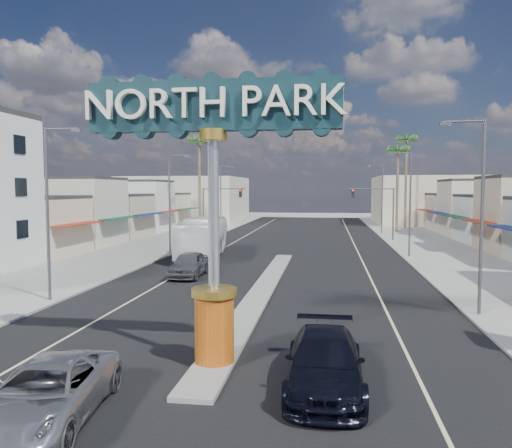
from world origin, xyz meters
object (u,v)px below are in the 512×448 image
(streetlight_l_mid, at_px, (171,198))
(city_bus, at_px, (203,237))
(suv_left, at_px, (46,393))
(palm_right_mid, at_px, (398,154))
(suv_right, at_px, (325,362))
(streetlight_r_far, at_px, (381,195))
(car_parked_left, at_px, (189,264))
(streetlight_r_mid, at_px, (408,198))
(streetlight_l_far, at_px, (222,195))
(traffic_signal_left, at_px, (218,203))
(streetlight_r_near, at_px, (478,207))
(traffic_signal_right, at_px, (377,203))
(palm_left_far, at_px, (199,146))
(streetlight_l_near, at_px, (50,205))
(gateway_sign, at_px, (213,187))
(palm_right_far, at_px, (407,144))

(streetlight_l_mid, height_order, city_bus, streetlight_l_mid)
(streetlight_l_mid, height_order, suv_left, streetlight_l_mid)
(suv_left, bearing_deg, city_bus, 90.42)
(palm_right_mid, xyz_separation_m, suv_right, (-9.38, -55.37, -9.81))
(streetlight_r_far, relative_size, car_parked_left, 1.83)
(streetlight_r_mid, distance_m, streetlight_r_far, 22.00)
(streetlight_l_far, relative_size, streetlight_r_mid, 1.00)
(traffic_signal_left, distance_m, streetlight_r_far, 21.20)
(streetlight_r_far, xyz_separation_m, suv_right, (-6.81, -51.37, -4.27))
(streetlight_r_mid, xyz_separation_m, suv_right, (-6.81, -29.37, -4.27))
(streetlight_l_far, xyz_separation_m, streetlight_r_near, (20.87, -42.00, 0.00))
(streetlight_r_near, height_order, suv_left, streetlight_r_near)
(streetlight_l_far, xyz_separation_m, city_bus, (3.43, -23.83, -3.36))
(streetlight_r_mid, bearing_deg, traffic_signal_left, 144.50)
(traffic_signal_right, relative_size, palm_left_far, 0.46)
(traffic_signal_right, xyz_separation_m, suv_left, (-12.48, -46.48, -3.53))
(streetlight_r_far, bearing_deg, suv_left, -104.14)
(palm_right_mid, bearing_deg, streetlight_l_near, -116.99)
(traffic_signal_left, bearing_deg, gateway_sign, -77.67)
(car_parked_left, bearing_deg, palm_right_far, 64.43)
(streetlight_l_mid, distance_m, streetlight_r_far, 30.32)
(traffic_signal_right, bearing_deg, streetlight_l_far, 157.80)
(suv_right, bearing_deg, gateway_sign, 158.99)
(gateway_sign, height_order, suv_right, gateway_sign)
(streetlight_r_mid, height_order, car_parked_left, streetlight_r_mid)
(suv_left, bearing_deg, streetlight_r_near, 35.82)
(streetlight_r_mid, bearing_deg, city_bus, -174.02)
(gateway_sign, height_order, city_bus, gateway_sign)
(streetlight_l_near, bearing_deg, suv_right, -33.71)
(streetlight_l_near, relative_size, suv_right, 1.64)
(traffic_signal_left, height_order, suv_right, traffic_signal_left)
(traffic_signal_left, relative_size, city_bus, 0.49)
(palm_left_far, bearing_deg, streetlight_r_near, -59.64)
(streetlight_l_near, height_order, streetlight_r_far, same)
(streetlight_r_near, distance_m, palm_right_mid, 46.40)
(gateway_sign, distance_m, palm_right_far, 62.20)
(palm_right_far, height_order, car_parked_left, palm_right_far)
(palm_left_far, relative_size, palm_right_mid, 1.08)
(palm_right_far, bearing_deg, streetlight_l_mid, -128.48)
(traffic_signal_right, distance_m, suv_right, 43.86)
(streetlight_l_near, bearing_deg, palm_left_far, 93.67)
(traffic_signal_left, relative_size, streetlight_r_near, 0.67)
(traffic_signal_right, distance_m, streetlight_l_near, 39.26)
(gateway_sign, height_order, palm_right_mid, palm_right_mid)
(suv_right, bearing_deg, city_bus, 110.58)
(streetlight_r_mid, bearing_deg, suv_right, -103.06)
(streetlight_l_far, xyz_separation_m, streetlight_r_mid, (20.87, -22.00, 0.00))
(streetlight_r_near, height_order, streetlight_r_mid, same)
(streetlight_r_near, bearing_deg, car_parked_left, 152.49)
(palm_right_mid, relative_size, suv_left, 2.25)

